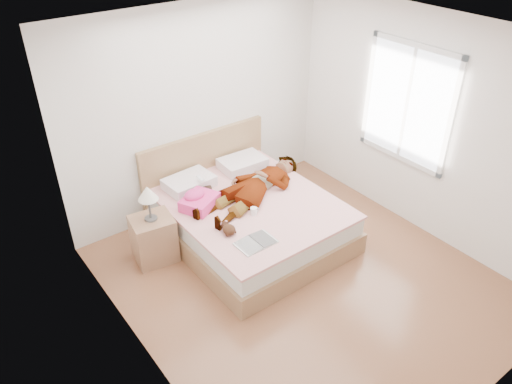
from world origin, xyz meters
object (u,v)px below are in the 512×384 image
Objects in this scene: woman at (254,184)px; bed at (247,215)px; plush_toy at (228,229)px; nightstand at (153,236)px; magazine at (256,243)px; phone at (200,178)px; towel at (198,200)px; coffee_mug at (254,211)px.

woman is 0.82× the size of bed.
nightstand is at bearing 129.39° from plush_toy.
phone is at bearing 86.17° from magazine.
towel is (-0.20, -0.27, -0.10)m from phone.
bed is 0.88m from magazine.
phone reaches higher than plush_toy.
woman is 0.64m from phone.
bed is (-0.16, -0.07, -0.35)m from woman.
coffee_mug is at bearing -53.14° from woman.
magazine is at bearing -109.68° from phone.
magazine is at bearing -67.26° from plush_toy.
woman is 0.47m from coffee_mug.
plush_toy is at bearing -50.61° from nightstand.
plush_toy reaches higher than coffee_mug.
magazine is at bearing -119.65° from bed.
coffee_mug is 0.12× the size of nightstand.
bed is (0.34, -0.47, -0.42)m from phone.
nightstand is at bearing 174.07° from towel.
bed reaches higher than woman.
towel is 0.53× the size of nightstand.
coffee_mug is 0.54× the size of plush_toy.
towel is at bearing 129.63° from coffee_mug.
magazine is at bearing -51.73° from woman.
nightstand is (-0.57, 0.06, -0.28)m from towel.
nightstand is at bearing -114.32° from woman.
phone is 0.35m from towel.
bed reaches higher than coffee_mug.
plush_toy is at bearing 112.74° from magazine.
plush_toy is (-0.01, -0.62, -0.03)m from towel.
bed is at bearing -83.03° from woman.
nightstand is (-0.69, 0.99, -0.20)m from magazine.
coffee_mug is at bearing -90.08° from phone.
phone is at bearing 15.33° from nightstand.
nightstand reaches higher than plush_toy.
towel is 1.24× the size of magazine.
bed is 0.65m from towel.
bed is at bearing -13.10° from nightstand.
woman is at bearing 34.64° from plush_toy.
plush_toy reaches higher than magazine.
nightstand reaches higher than phone.
phone is at bearing 76.69° from plush_toy.
plush_toy is at bearing -71.21° from woman.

